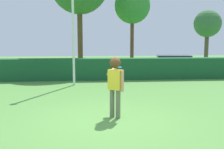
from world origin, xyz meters
TOP-DOWN VIEW (x-y plane):
  - ground_plane at (0.00, 0.00)m, footprint 60.00×60.00m
  - person at (0.22, 0.27)m, footprint 0.48×0.84m
  - frisbee at (0.37, 0.97)m, footprint 0.25×0.25m
  - lamppost at (-1.28, 6.09)m, footprint 0.24×0.24m
  - hedge_row at (0.00, 7.88)m, footprint 22.60×0.90m
  - parked_car_blue at (5.19, 10.12)m, footprint 4.45×2.49m
  - oak_tree at (10.74, 17.25)m, footprint 2.56×2.56m
  - birch_tree at (2.89, 13.37)m, footprint 2.74×2.74m

SIDE VIEW (x-z plane):
  - ground_plane at x=0.00m, z-range 0.00..0.00m
  - hedge_row at x=0.00m, z-range 0.00..1.22m
  - parked_car_blue at x=5.19m, z-range 0.06..1.31m
  - person at x=0.22m, z-range 0.23..2.01m
  - frisbee at x=0.37m, z-range 1.40..1.42m
  - lamppost at x=-1.28m, z-range 0.32..7.14m
  - oak_tree at x=10.74m, z-range 1.20..6.27m
  - birch_tree at x=2.89m, z-range 1.71..7.95m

